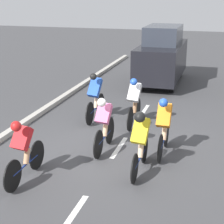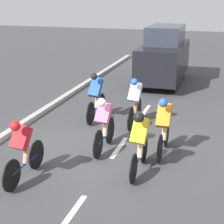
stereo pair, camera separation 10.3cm
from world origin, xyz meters
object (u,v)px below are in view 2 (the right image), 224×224
at_px(cyclist_pink, 104,123).
at_px(cyclist_blue, 96,96).
at_px(cyclist_yellow, 139,140).
at_px(cyclist_orange, 164,125).
at_px(cyclist_red, 22,148).
at_px(support_car, 164,56).
at_px(cyclist_white, 135,101).

bearing_deg(cyclist_pink, cyclist_blue, -66.04).
distance_m(cyclist_pink, cyclist_yellow, 1.45).
relative_size(cyclist_orange, cyclist_red, 0.98).
bearing_deg(cyclist_yellow, support_car, -83.94).
relative_size(cyclist_red, cyclist_yellow, 1.02).
distance_m(cyclist_red, support_car, 9.72).
height_order(cyclist_orange, cyclist_white, cyclist_orange).
distance_m(cyclist_pink, cyclist_white, 2.06).
bearing_deg(cyclist_white, cyclist_blue, -7.08).
xyz_separation_m(cyclist_pink, support_car, (-0.20, -7.67, 0.45)).
bearing_deg(cyclist_blue, support_car, -102.14).
bearing_deg(cyclist_blue, cyclist_yellow, 123.80).
relative_size(cyclist_red, support_car, 0.39).
bearing_deg(cyclist_yellow, cyclist_orange, -106.80).
distance_m(cyclist_pink, support_car, 7.69).
height_order(cyclist_white, cyclist_red, cyclist_white).
relative_size(cyclist_pink, cyclist_white, 0.98).
height_order(cyclist_yellow, support_car, support_car).
bearing_deg(cyclist_orange, cyclist_pink, 7.62).
height_order(cyclist_pink, cyclist_orange, cyclist_orange).
bearing_deg(cyclist_orange, support_car, -80.49).
relative_size(cyclist_white, cyclist_blue, 0.98).
bearing_deg(support_car, cyclist_pink, 88.48).
bearing_deg(cyclist_yellow, cyclist_red, 24.07).
relative_size(cyclist_white, cyclist_yellow, 1.01).
bearing_deg(cyclist_blue, cyclist_white, 172.92).
bearing_deg(cyclist_yellow, cyclist_pink, -39.81).
height_order(cyclist_orange, cyclist_red, cyclist_orange).
distance_m(cyclist_pink, cyclist_orange, 1.47).
bearing_deg(cyclist_red, cyclist_pink, -120.64).
relative_size(cyclist_pink, cyclist_blue, 0.96).
distance_m(cyclist_orange, support_car, 7.59).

